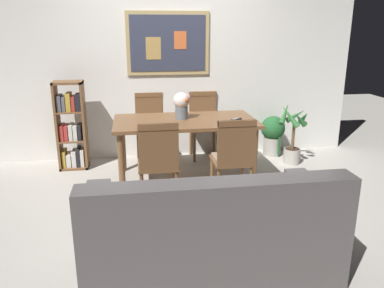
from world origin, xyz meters
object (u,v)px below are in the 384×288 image
(dining_table, at_px, (185,127))
(potted_ivy, at_px, (273,133))
(dining_chair_near_left, at_px, (158,158))
(dining_chair_far_right, at_px, (204,119))
(dining_chair_far_left, at_px, (150,121))
(tv_remote, at_px, (236,119))
(potted_palm, at_px, (293,138))
(flower_vase, at_px, (182,104))
(dining_chair_near_right, at_px, (234,154))
(bookshelf, at_px, (72,128))
(leather_couch, at_px, (210,236))

(dining_table, distance_m, potted_ivy, 1.56)
(dining_chair_near_left, bearing_deg, dining_chair_far_right, 64.95)
(dining_chair_far_left, xyz_separation_m, tv_remote, (0.96, -0.95, 0.20))
(dining_chair_far_left, bearing_deg, potted_palm, -15.38)
(flower_vase, relative_size, tv_remote, 2.08)
(potted_ivy, bearing_deg, dining_table, -152.57)
(dining_table, height_order, dining_chair_near_left, dining_chair_near_left)
(dining_chair_near_left, distance_m, potted_ivy, 2.30)
(dining_chair_near_left, distance_m, dining_chair_near_right, 0.76)
(dining_chair_far_right, xyz_separation_m, potted_ivy, (0.98, -0.09, -0.22))
(dining_chair_far_left, bearing_deg, bookshelf, -166.42)
(dining_chair_far_left, height_order, tv_remote, dining_chair_far_left)
(dining_chair_near_right, bearing_deg, dining_chair_far_left, 115.71)
(leather_couch, height_order, potted_palm, leather_couch)
(dining_chair_far_right, xyz_separation_m, flower_vase, (-0.40, -0.74, 0.37))
(dining_chair_far_right, bearing_deg, leather_couch, -99.38)
(potted_ivy, xyz_separation_m, potted_palm, (0.13, -0.39, 0.03))
(dining_table, xyz_separation_m, dining_chair_near_left, (-0.37, -0.80, -0.10))
(bookshelf, height_order, potted_ivy, bookshelf)
(dining_chair_near_left, distance_m, leather_couch, 1.20)
(dining_chair_near_left, relative_size, leather_couch, 0.51)
(dining_chair_far_right, height_order, tv_remote, dining_chair_far_right)
(dining_chair_far_left, height_order, potted_ivy, dining_chair_far_left)
(dining_chair_far_right, height_order, dining_chair_near_right, same)
(dining_chair_far_right, relative_size, tv_remote, 6.03)
(dining_chair_far_left, relative_size, bookshelf, 0.81)
(leather_couch, relative_size, flower_vase, 5.73)
(dining_table, relative_size, bookshelf, 1.47)
(dining_chair_far_right, distance_m, dining_chair_near_left, 1.76)
(dining_chair_near_right, xyz_separation_m, leather_couch, (-0.47, -1.16, -0.23))
(bookshelf, bearing_deg, leather_couch, -62.63)
(dining_table, height_order, bookshelf, bookshelf)
(dining_chair_far_left, distance_m, leather_couch, 2.79)
(dining_chair_near_right, distance_m, tv_remote, 0.71)
(flower_vase, bearing_deg, potted_ivy, 25.02)
(dining_chair_far_left, bearing_deg, dining_chair_near_right, -64.29)
(bookshelf, relative_size, potted_palm, 1.38)
(dining_chair_near_left, relative_size, flower_vase, 2.90)
(tv_remote, bearing_deg, dining_table, 168.06)
(dining_table, distance_m, potted_palm, 1.55)
(dining_chair_near_left, height_order, leather_couch, dining_chair_near_left)
(dining_chair_far_right, relative_size, bookshelf, 0.81)
(flower_vase, height_order, tv_remote, flower_vase)
(dining_table, distance_m, dining_chair_near_left, 0.89)
(dining_chair_near_left, distance_m, flower_vase, 0.99)
(bookshelf, distance_m, flower_vase, 1.50)
(dining_chair_near_right, distance_m, bookshelf, 2.24)
(bookshelf, bearing_deg, potted_ivy, 2.50)
(dining_chair_near_left, bearing_deg, tv_remote, 35.08)
(dining_chair_far_right, bearing_deg, potted_ivy, -5.45)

